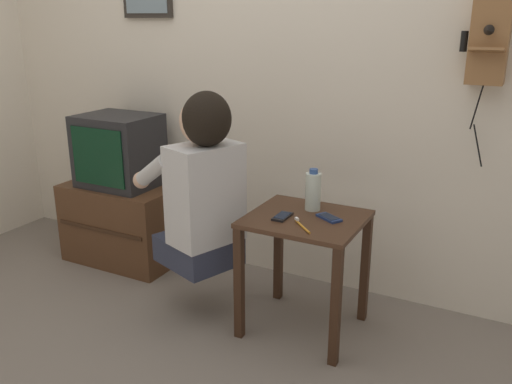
# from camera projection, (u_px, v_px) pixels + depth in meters

# --- Properties ---
(ground_plane) EXTENTS (14.00, 14.00, 0.00)m
(ground_plane) POSITION_uv_depth(u_px,v_px,m) (184.00, 352.00, 2.51)
(ground_plane) COLOR slate
(wall_back) EXTENTS (6.80, 0.05, 2.55)m
(wall_back) POSITION_uv_depth(u_px,v_px,m) (279.00, 56.00, 2.95)
(wall_back) COLOR silver
(wall_back) RESTS_ON ground_plane
(side_table) EXTENTS (0.53, 0.48, 0.59)m
(side_table) POSITION_uv_depth(u_px,v_px,m) (305.00, 242.00, 2.57)
(side_table) COLOR #422819
(side_table) RESTS_ON ground_plane
(person) EXTENTS (0.59, 0.50, 0.88)m
(person) POSITION_uv_depth(u_px,v_px,m) (202.00, 183.00, 2.62)
(person) COLOR #2D3347
(person) RESTS_ON ground_plane
(tv_stand) EXTENTS (0.71, 0.45, 0.49)m
(tv_stand) POSITION_uv_depth(u_px,v_px,m) (125.00, 222.00, 3.42)
(tv_stand) COLOR #51331E
(tv_stand) RESTS_ON ground_plane
(television) EXTENTS (0.46, 0.37, 0.43)m
(television) POSITION_uv_depth(u_px,v_px,m) (119.00, 151.00, 3.27)
(television) COLOR #232326
(television) RESTS_ON tv_stand
(wall_phone_antique) EXTENTS (0.20, 0.19, 0.84)m
(wall_phone_antique) POSITION_uv_depth(u_px,v_px,m) (490.00, 35.00, 2.37)
(wall_phone_antique) COLOR olive
(cell_phone_held) EXTENTS (0.06, 0.12, 0.01)m
(cell_phone_held) POSITION_uv_depth(u_px,v_px,m) (282.00, 216.00, 2.52)
(cell_phone_held) COLOR black
(cell_phone_held) RESTS_ON side_table
(cell_phone_spare) EXTENTS (0.14, 0.12, 0.01)m
(cell_phone_spare) POSITION_uv_depth(u_px,v_px,m) (329.00, 218.00, 2.50)
(cell_phone_spare) COLOR navy
(cell_phone_spare) RESTS_ON side_table
(water_bottle) EXTENTS (0.08, 0.08, 0.20)m
(water_bottle) POSITION_uv_depth(u_px,v_px,m) (313.00, 191.00, 2.60)
(water_bottle) COLOR silver
(water_bottle) RESTS_ON side_table
(toothbrush) EXTENTS (0.12, 0.12, 0.02)m
(toothbrush) POSITION_uv_depth(u_px,v_px,m) (301.00, 225.00, 2.41)
(toothbrush) COLOR orange
(toothbrush) RESTS_ON side_table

